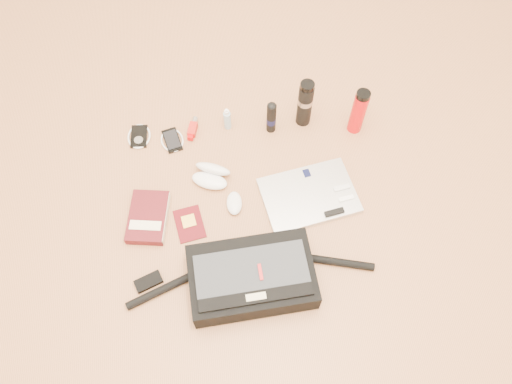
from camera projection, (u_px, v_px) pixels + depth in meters
ground at (253, 228)px, 1.85m from camera, size 4.00×4.00×0.00m
messenger_bag at (251, 277)px, 1.70m from camera, size 0.88×0.28×0.12m
laptop at (309, 196)px, 1.90m from camera, size 0.38×0.30×0.03m
book at (148, 217)px, 1.85m from camera, size 0.17×0.23×0.04m
passport at (189, 224)px, 1.85m from camera, size 0.12×0.15×0.01m
mouse at (234, 203)px, 1.88m from camera, size 0.06×0.10×0.03m
sunglasses_case at (211, 175)px, 1.92m from camera, size 0.18×0.16×0.08m
ipod at (139, 136)px, 2.04m from camera, size 0.10×0.11×0.01m
phone at (172, 140)px, 2.03m from camera, size 0.11×0.13×0.01m
inhaler at (193, 129)px, 2.05m from camera, size 0.05×0.11×0.03m
spray_bottle at (227, 119)px, 2.02m from camera, size 0.04×0.04×0.11m
aerosol_can at (271, 117)px, 1.99m from camera, size 0.04×0.04×0.16m
thermos_black at (305, 103)px, 1.98m from camera, size 0.06×0.06×0.23m
thermos_red at (358, 112)px, 1.97m from camera, size 0.07×0.07×0.22m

